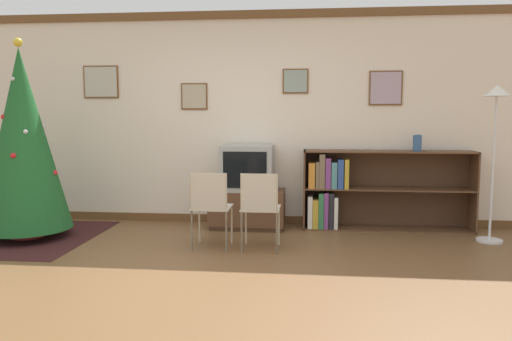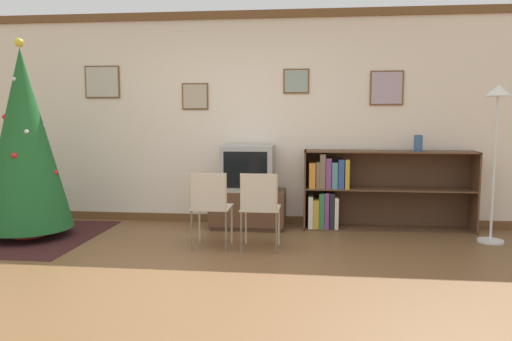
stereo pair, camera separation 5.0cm
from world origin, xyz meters
name	(u,v)px [view 1 (the left image)]	position (x,y,z in m)	size (l,w,h in m)	color
ground_plane	(204,281)	(0.00, 0.00, 0.00)	(24.00, 24.00, 0.00)	brown
wall_back	(241,119)	(0.00, 2.37, 1.35)	(8.55, 0.11, 2.70)	silver
area_rug	(28,237)	(-2.33, 1.28, 0.00)	(1.51, 1.80, 0.01)	#381919
christmas_tree	(23,140)	(-2.33, 1.28, 1.12)	(1.00, 1.00, 2.24)	maroon
tv_console	(247,209)	(0.13, 2.04, 0.24)	(0.92, 0.51, 0.47)	#412A1A
television	(247,168)	(0.13, 2.04, 0.75)	(0.64, 0.50, 0.56)	#9E9E99
folding_chair_left	(210,205)	(-0.13, 1.00, 0.47)	(0.40, 0.40, 0.82)	#BCB29E
folding_chair_right	(260,206)	(0.38, 1.00, 0.47)	(0.40, 0.40, 0.82)	#BCB29E
bookshelf	(357,191)	(1.48, 2.13, 0.47)	(2.04, 0.36, 0.97)	brown
vase	(417,143)	(2.17, 2.09, 1.07)	(0.10, 0.10, 0.20)	#335684
standing_lamp	(496,122)	(2.89, 1.64, 1.33)	(0.28, 0.28, 1.73)	silver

